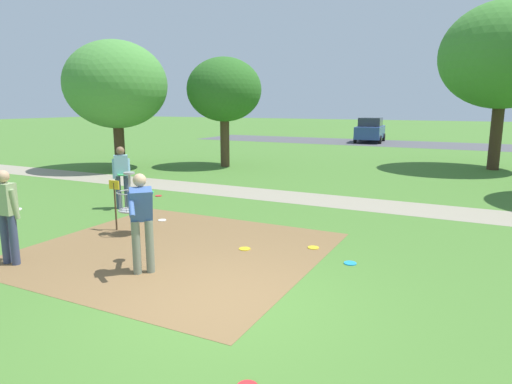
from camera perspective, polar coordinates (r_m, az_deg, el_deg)
The scene contains 17 objects.
ground_plane at distance 6.74m, azimuth -4.14°, elevation -13.80°, with size 160.00×160.00×0.00m, color #47752D.
dirt_tee_pad at distance 9.08m, azimuth -10.24°, elevation -7.24°, with size 5.55×5.24×0.01m, color brown.
disc_golf_basket at distance 10.25m, azimuth -15.85°, elevation -1.05°, with size 0.98×0.58×1.39m.
player_foreground_watching at distance 12.78m, azimuth -16.70°, elevation 2.23°, with size 0.46×0.45×1.71m.
player_throwing at distance 7.75m, azimuth -14.31°, elevation -3.06°, with size 0.66×1.08×1.71m.
player_waiting_left at distance 9.08m, azimuth -29.09°, elevation -2.19°, with size 0.48×0.41×1.71m.
frisbee_near_basket at distance 9.13m, azimuth 7.29°, elevation -7.03°, with size 0.23×0.23×0.02m, color gold.
frisbee_by_tee at distance 11.38m, azimuth -11.83°, elevation -3.52°, with size 0.20×0.20×0.02m, color white.
frisbee_far_left at distance 8.98m, azimuth -1.45°, elevation -7.23°, with size 0.23×0.23×0.02m, color gold.
frisbee_far_right at distance 8.38m, azimuth 11.87°, elevation -8.84°, with size 0.23×0.23×0.02m, color #1E93DB.
frisbee_scattered_a at distance 14.40m, azimuth -12.28°, elevation -0.47°, with size 0.21×0.21×0.02m, color red.
tree_near_left at distance 20.76m, azimuth -17.36°, elevation 12.84°, with size 4.38×4.38×5.52m.
tree_near_right at distance 20.70m, azimuth -4.06°, elevation 12.77°, with size 3.35×3.35×4.91m.
tree_mid_center at distance 22.32m, azimuth 28.96°, elevation 14.92°, with size 5.25×5.25×7.10m.
parking_lot_strip at distance 34.31m, azimuth 21.39°, elevation 5.60°, with size 36.00×6.00×0.01m, color #4C4C51.
parked_car_leftmost at distance 35.41m, azimuth 14.30°, elevation 7.65°, with size 2.27×4.35×1.84m.
gravel_path at distance 13.38m, azimuth 12.40°, elevation -1.39°, with size 40.00×1.74×0.00m, color gray.
Camera 1 is at (3.16, -5.24, 2.83)m, focal length 31.51 mm.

